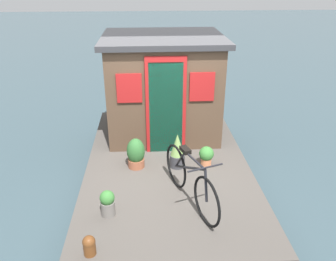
{
  "coord_description": "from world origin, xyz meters",
  "views": [
    {
      "loc": [
        -5.34,
        0.33,
        3.61
      ],
      "look_at": [
        -0.2,
        0.0,
        1.21
      ],
      "focal_mm": 36.78,
      "sensor_mm": 36.0,
      "label": 1
    }
  ],
  "objects_px": {
    "bicycle": "(190,180)",
    "mooring_bollard": "(89,245)",
    "potted_plant_mint": "(108,203)",
    "houseboat_cabin": "(163,85)",
    "potted_plant_lavender": "(206,155)",
    "potted_plant_sage": "(136,154)",
    "potted_plant_fern": "(177,151)"
  },
  "relations": [
    {
      "from": "potted_plant_sage",
      "to": "potted_plant_mint",
      "type": "xyz_separation_m",
      "value": [
        -1.28,
        0.36,
        -0.06
      ]
    },
    {
      "from": "bicycle",
      "to": "potted_plant_mint",
      "type": "relative_size",
      "value": 4.08
    },
    {
      "from": "potted_plant_fern",
      "to": "potted_plant_lavender",
      "type": "xyz_separation_m",
      "value": [
        -0.0,
        -0.51,
        -0.1
      ]
    },
    {
      "from": "potted_plant_sage",
      "to": "potted_plant_mint",
      "type": "bearing_deg",
      "value": 164.11
    },
    {
      "from": "houseboat_cabin",
      "to": "potted_plant_lavender",
      "type": "bearing_deg",
      "value": -155.88
    },
    {
      "from": "houseboat_cabin",
      "to": "potted_plant_lavender",
      "type": "xyz_separation_m",
      "value": [
        -1.49,
        -0.67,
        -0.81
      ]
    },
    {
      "from": "potted_plant_sage",
      "to": "bicycle",
      "type": "bearing_deg",
      "value": -143.03
    },
    {
      "from": "bicycle",
      "to": "potted_plant_mint",
      "type": "bearing_deg",
      "value": 100.48
    },
    {
      "from": "houseboat_cabin",
      "to": "mooring_bollard",
      "type": "xyz_separation_m",
      "value": [
        -3.46,
        1.07,
        -0.86
      ]
    },
    {
      "from": "bicycle",
      "to": "potted_plant_sage",
      "type": "xyz_separation_m",
      "value": [
        1.06,
        0.8,
        -0.13
      ]
    },
    {
      "from": "bicycle",
      "to": "mooring_bollard",
      "type": "height_order",
      "value": "bicycle"
    },
    {
      "from": "bicycle",
      "to": "potted_plant_mint",
      "type": "xyz_separation_m",
      "value": [
        -0.22,
        1.16,
        -0.18
      ]
    },
    {
      "from": "potted_plant_fern",
      "to": "potted_plant_sage",
      "type": "height_order",
      "value": "potted_plant_fern"
    },
    {
      "from": "bicycle",
      "to": "potted_plant_mint",
      "type": "height_order",
      "value": "bicycle"
    },
    {
      "from": "houseboat_cabin",
      "to": "bicycle",
      "type": "height_order",
      "value": "houseboat_cabin"
    },
    {
      "from": "potted_plant_fern",
      "to": "mooring_bollard",
      "type": "xyz_separation_m",
      "value": [
        -1.98,
        1.23,
        -0.15
      ]
    },
    {
      "from": "bicycle",
      "to": "mooring_bollard",
      "type": "distance_m",
      "value": 1.64
    },
    {
      "from": "houseboat_cabin",
      "to": "potted_plant_lavender",
      "type": "relative_size",
      "value": 6.44
    },
    {
      "from": "houseboat_cabin",
      "to": "potted_plant_lavender",
      "type": "distance_m",
      "value": 1.82
    },
    {
      "from": "potted_plant_mint",
      "to": "mooring_bollard",
      "type": "xyz_separation_m",
      "value": [
        -0.73,
        0.15,
        -0.06
      ]
    },
    {
      "from": "potted_plant_lavender",
      "to": "mooring_bollard",
      "type": "distance_m",
      "value": 2.63
    },
    {
      "from": "bicycle",
      "to": "potted_plant_lavender",
      "type": "xyz_separation_m",
      "value": [
        1.03,
        -0.42,
        -0.19
      ]
    },
    {
      "from": "bicycle",
      "to": "potted_plant_mint",
      "type": "distance_m",
      "value": 1.2
    },
    {
      "from": "bicycle",
      "to": "potted_plant_fern",
      "type": "relative_size",
      "value": 2.58
    },
    {
      "from": "bicycle",
      "to": "potted_plant_fern",
      "type": "xyz_separation_m",
      "value": [
        1.04,
        0.09,
        -0.09
      ]
    },
    {
      "from": "potted_plant_lavender",
      "to": "mooring_bollard",
      "type": "height_order",
      "value": "potted_plant_lavender"
    },
    {
      "from": "potted_plant_fern",
      "to": "potted_plant_mint",
      "type": "height_order",
      "value": "potted_plant_fern"
    },
    {
      "from": "potted_plant_fern",
      "to": "potted_plant_mint",
      "type": "distance_m",
      "value": 1.65
    },
    {
      "from": "potted_plant_fern",
      "to": "potted_plant_lavender",
      "type": "relative_size",
      "value": 1.71
    },
    {
      "from": "bicycle",
      "to": "potted_plant_fern",
      "type": "height_order",
      "value": "bicycle"
    },
    {
      "from": "houseboat_cabin",
      "to": "potted_plant_fern",
      "type": "bearing_deg",
      "value": -173.81
    },
    {
      "from": "potted_plant_sage",
      "to": "mooring_bollard",
      "type": "distance_m",
      "value": 2.07
    }
  ]
}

